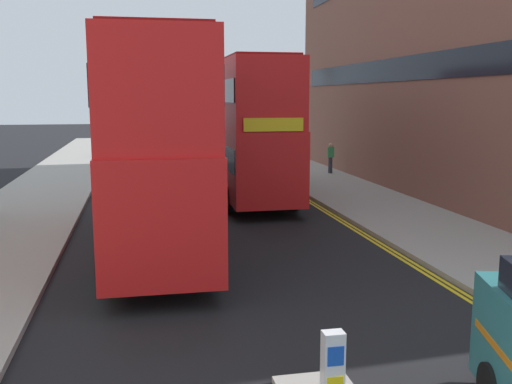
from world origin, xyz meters
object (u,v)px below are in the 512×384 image
at_px(keep_left_bollard, 333,376).
at_px(double_decker_bus_away, 155,139).
at_px(pedestrian_far, 330,157).
at_px(double_decker_bus_oncoming, 244,125).

bearing_deg(keep_left_bollard, double_decker_bus_away, 101.70).
relative_size(double_decker_bus_away, pedestrian_far, 6.68).
relative_size(double_decker_bus_oncoming, pedestrian_far, 6.67).
height_order(keep_left_bollard, double_decker_bus_oncoming, double_decker_bus_oncoming).
bearing_deg(double_decker_bus_away, pedestrian_far, 53.56).
xyz_separation_m(double_decker_bus_away, double_decker_bus_oncoming, (3.90, 7.57, 0.00)).
height_order(double_decker_bus_away, double_decker_bus_oncoming, same).
xyz_separation_m(keep_left_bollard, double_decker_bus_away, (-1.95, 9.42, 2.42)).
bearing_deg(double_decker_bus_away, double_decker_bus_oncoming, 62.74).
height_order(double_decker_bus_oncoming, pedestrian_far, double_decker_bus_oncoming).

